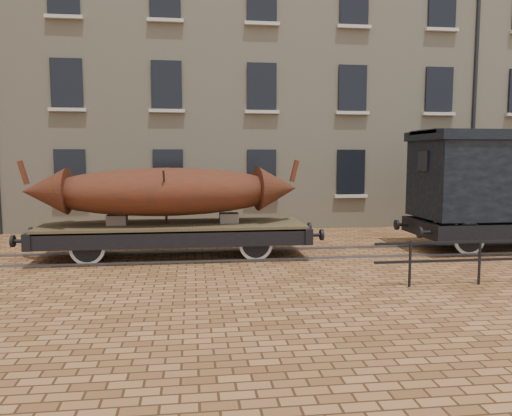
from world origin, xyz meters
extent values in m
plane|color=brown|center=(0.00, 0.00, 0.00)|extent=(90.00, 90.00, 0.00)
cube|color=tan|center=(3.00, 10.00, 7.00)|extent=(40.00, 10.00, 14.00)
cube|color=black|center=(-6.00, 4.96, 2.20)|extent=(1.10, 0.12, 1.70)
cube|color=#BBB6A8|center=(-6.00, 4.90, 1.25)|extent=(1.30, 0.18, 0.12)
cube|color=black|center=(-2.50, 4.96, 2.20)|extent=(1.10, 0.12, 1.70)
cube|color=#BBB6A8|center=(-2.50, 4.90, 1.25)|extent=(1.30, 0.18, 0.12)
cube|color=black|center=(1.00, 4.96, 2.20)|extent=(1.10, 0.12, 1.70)
cube|color=#BBB6A8|center=(1.00, 4.90, 1.25)|extent=(1.30, 0.18, 0.12)
cube|color=black|center=(4.50, 4.96, 2.20)|extent=(1.10, 0.12, 1.70)
cube|color=#BBB6A8|center=(4.50, 4.90, 1.25)|extent=(1.30, 0.18, 0.12)
cube|color=black|center=(8.00, 4.96, 2.20)|extent=(1.10, 0.12, 1.70)
cube|color=#BBB6A8|center=(8.00, 4.90, 1.25)|extent=(1.30, 0.18, 0.12)
cube|color=black|center=(-6.00, 4.96, 5.40)|extent=(1.10, 0.12, 1.70)
cube|color=#BBB6A8|center=(-6.00, 4.90, 4.45)|extent=(1.30, 0.18, 0.12)
cube|color=black|center=(-2.50, 4.96, 5.40)|extent=(1.10, 0.12, 1.70)
cube|color=#BBB6A8|center=(-2.50, 4.90, 4.45)|extent=(1.30, 0.18, 0.12)
cube|color=black|center=(1.00, 4.96, 5.40)|extent=(1.10, 0.12, 1.70)
cube|color=#BBB6A8|center=(1.00, 4.90, 4.45)|extent=(1.30, 0.18, 0.12)
cube|color=black|center=(4.50, 4.96, 5.40)|extent=(1.10, 0.12, 1.70)
cube|color=#BBB6A8|center=(4.50, 4.90, 4.45)|extent=(1.30, 0.18, 0.12)
cube|color=black|center=(8.00, 4.96, 5.40)|extent=(1.10, 0.12, 1.70)
cube|color=#BBB6A8|center=(8.00, 4.90, 4.45)|extent=(1.30, 0.18, 0.12)
cube|color=#BBB6A8|center=(-6.00, 4.90, 7.65)|extent=(1.30, 0.18, 0.12)
cube|color=#BBB6A8|center=(-2.50, 4.90, 7.65)|extent=(1.30, 0.18, 0.12)
cube|color=#BBB6A8|center=(1.00, 4.90, 7.65)|extent=(1.30, 0.18, 0.12)
cube|color=black|center=(4.50, 4.96, 8.60)|extent=(1.10, 0.12, 1.70)
cube|color=#BBB6A8|center=(4.50, 4.90, 7.65)|extent=(1.30, 0.18, 0.12)
cube|color=black|center=(8.00, 4.96, 8.60)|extent=(1.10, 0.12, 1.70)
cube|color=#BBB6A8|center=(8.00, 4.90, 7.65)|extent=(1.30, 0.18, 0.12)
cylinder|color=black|center=(9.50, 4.95, 7.00)|extent=(0.14, 0.14, 14.00)
cube|color=#59595E|center=(0.00, -0.72, 0.03)|extent=(30.00, 0.08, 0.06)
cube|color=#59595E|center=(0.00, 0.72, 0.03)|extent=(30.00, 0.08, 0.06)
cylinder|color=black|center=(3.00, -3.80, 0.50)|extent=(0.06, 0.06, 1.00)
cylinder|color=black|center=(4.60, -3.80, 0.50)|extent=(0.06, 0.06, 1.00)
cube|color=brown|center=(-2.14, 0.00, 0.90)|extent=(7.14, 2.10, 0.11)
cube|color=black|center=(-2.14, -0.97, 0.67)|extent=(7.14, 0.15, 0.43)
cube|color=black|center=(-2.14, 0.97, 0.67)|extent=(7.14, 0.15, 0.43)
cube|color=black|center=(-5.71, 0.00, 0.67)|extent=(0.21, 2.19, 0.43)
cylinder|color=black|center=(-5.98, -0.71, 0.67)|extent=(0.33, 0.10, 0.10)
cylinder|color=black|center=(-6.14, -0.71, 0.67)|extent=(0.08, 0.30, 0.30)
cylinder|color=black|center=(-5.98, 0.71, 0.67)|extent=(0.33, 0.10, 0.10)
cylinder|color=black|center=(-6.14, 0.71, 0.67)|extent=(0.08, 0.30, 0.30)
cube|color=black|center=(1.43, 0.00, 0.67)|extent=(0.21, 2.19, 0.43)
cylinder|color=black|center=(1.70, -0.71, 0.67)|extent=(0.33, 0.10, 0.10)
cylinder|color=black|center=(1.86, -0.71, 0.67)|extent=(0.08, 0.30, 0.30)
cylinder|color=black|center=(1.70, 0.71, 0.67)|extent=(0.33, 0.10, 0.10)
cylinder|color=black|center=(1.86, 0.71, 0.67)|extent=(0.08, 0.30, 0.30)
cylinder|color=black|center=(-4.33, 0.00, 0.46)|extent=(0.10, 1.81, 0.10)
cylinder|color=silver|center=(-4.33, -0.72, 0.46)|extent=(0.91, 0.07, 0.91)
cylinder|color=black|center=(-4.33, -0.72, 0.46)|extent=(0.75, 0.10, 0.75)
cube|color=black|center=(-4.33, -0.83, 0.69)|extent=(0.86, 0.08, 0.10)
cylinder|color=silver|center=(-4.33, 0.72, 0.46)|extent=(0.91, 0.07, 0.91)
cylinder|color=black|center=(-4.33, 0.72, 0.46)|extent=(0.75, 0.10, 0.75)
cube|color=black|center=(-4.33, 0.83, 0.69)|extent=(0.86, 0.08, 0.10)
cylinder|color=black|center=(0.05, 0.00, 0.46)|extent=(0.10, 1.81, 0.10)
cylinder|color=silver|center=(0.05, -0.72, 0.46)|extent=(0.91, 0.07, 0.91)
cylinder|color=black|center=(0.05, -0.72, 0.46)|extent=(0.75, 0.10, 0.75)
cube|color=black|center=(0.05, -0.83, 0.69)|extent=(0.86, 0.08, 0.10)
cylinder|color=silver|center=(0.05, 0.72, 0.46)|extent=(0.91, 0.07, 0.91)
cylinder|color=black|center=(0.05, 0.72, 0.46)|extent=(0.75, 0.10, 0.75)
cube|color=black|center=(0.05, 0.83, 0.69)|extent=(0.86, 0.08, 0.10)
cube|color=black|center=(-2.14, 0.00, 0.52)|extent=(3.81, 0.06, 0.06)
cube|color=#73685B|center=(-3.66, 0.00, 1.09)|extent=(0.52, 0.48, 0.27)
cube|color=#73685B|center=(-0.62, 0.00, 1.09)|extent=(0.52, 0.48, 0.27)
ellipsoid|color=#5D210F|center=(-2.34, 0.00, 1.83)|extent=(6.70, 2.45, 1.32)
cone|color=#5D210F|center=(-5.45, -0.20, 1.89)|extent=(1.21, 1.32, 1.25)
cube|color=#5D210F|center=(-5.96, -0.23, 2.38)|extent=(0.27, 0.15, 0.63)
cone|color=#5D210F|center=(0.78, 0.20, 1.89)|extent=(1.21, 1.32, 1.25)
cube|color=#5D210F|center=(1.28, 0.23, 2.38)|extent=(0.27, 0.15, 0.63)
cylinder|color=#36271E|center=(-2.34, -0.53, 1.71)|extent=(0.06, 1.12, 1.54)
cylinder|color=#36271E|center=(-2.34, 0.53, 1.71)|extent=(0.06, 1.12, 1.54)
cube|color=black|center=(8.05, 1.09, 0.69)|extent=(5.92, 0.16, 0.44)
cube|color=black|center=(5.09, 0.00, 0.69)|extent=(0.22, 2.37, 0.44)
cylinder|color=black|center=(4.64, -0.79, 0.69)|extent=(0.08, 0.32, 0.32)
cylinder|color=black|center=(4.64, 0.79, 0.69)|extent=(0.08, 0.32, 0.32)
cylinder|color=black|center=(6.17, 0.00, 0.47)|extent=(0.10, 1.87, 0.10)
cylinder|color=silver|center=(6.17, -0.72, 0.47)|extent=(0.95, 0.07, 0.95)
cylinder|color=black|center=(6.17, -0.72, 0.47)|extent=(0.78, 0.10, 0.78)
cylinder|color=silver|center=(6.17, 0.72, 0.47)|extent=(0.95, 0.07, 0.95)
cylinder|color=black|center=(6.17, 0.72, 0.47)|extent=(0.78, 0.10, 0.78)
cube|color=black|center=(5.07, 0.00, 2.66)|extent=(0.08, 0.59, 0.59)
camera|label=1|loc=(-1.62, -13.82, 2.82)|focal=35.00mm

